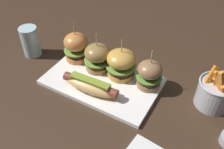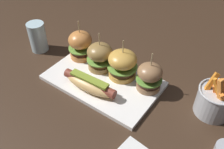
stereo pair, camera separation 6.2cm
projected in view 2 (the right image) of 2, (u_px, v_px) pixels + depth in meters
The scene contains 9 objects.
ground_plane at pixel (103, 82), 0.86m from camera, with size 3.00×3.00×0.00m, color #382619.
platter_main at pixel (103, 81), 0.85m from camera, with size 0.38×0.23×0.01m, color white.
hot_dog at pixel (90, 84), 0.80m from camera, with size 0.19×0.07×0.05m.
slider_far_left at pixel (81, 45), 0.91m from camera, with size 0.09×0.09×0.15m.
slider_center_left at pixel (100, 56), 0.86m from camera, with size 0.09×0.09×0.14m.
slider_center_right at pixel (122, 64), 0.83m from camera, with size 0.10×0.10×0.14m.
slider_far_right at pixel (149, 77), 0.79m from camera, with size 0.08×0.08×0.14m.
fries_bucket at pixel (215, 100), 0.73m from camera, with size 0.11×0.11×0.14m.
water_glass at pixel (38, 37), 0.97m from camera, with size 0.07×0.07×0.12m, color silver.
Camera 2 is at (0.39, -0.49, 0.59)m, focal length 40.11 mm.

